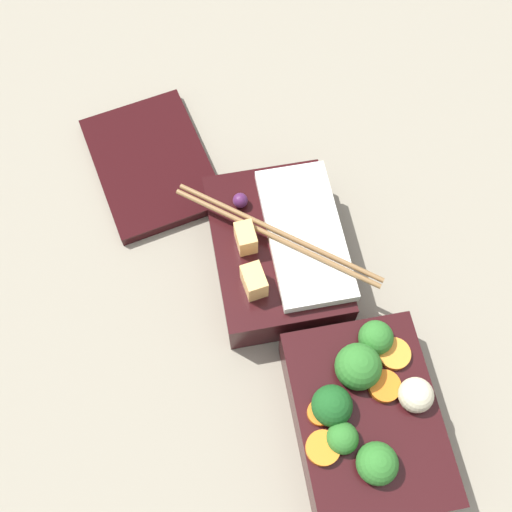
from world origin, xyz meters
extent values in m
plane|color=gray|center=(0.00, 0.00, 0.00)|extent=(3.00, 3.00, 0.00)
cube|color=black|center=(-0.09, -0.02, 0.03)|extent=(0.18, 0.13, 0.05)
sphere|color=#2D7028|center=(-0.02, -0.04, 0.06)|extent=(0.03, 0.03, 0.03)
sphere|color=#19511E|center=(-0.08, -0.06, 0.06)|extent=(0.03, 0.03, 0.03)
sphere|color=#2D7028|center=(-0.13, -0.01, 0.06)|extent=(0.04, 0.04, 0.04)
sphere|color=#19511E|center=(-0.07, 0.01, 0.06)|extent=(0.04, 0.04, 0.04)
sphere|color=#2D7028|center=(-0.10, 0.01, 0.06)|extent=(0.03, 0.03, 0.03)
sphere|color=#2D7028|center=(-0.04, -0.02, 0.06)|extent=(0.04, 0.04, 0.04)
cylinder|color=orange|center=(-0.08, 0.02, 0.05)|extent=(0.03, 0.03, 0.01)
cylinder|color=orange|center=(-0.04, -0.06, 0.05)|extent=(0.04, 0.04, 0.01)
cylinder|color=orange|center=(-0.11, 0.03, 0.06)|extent=(0.04, 0.04, 0.01)
cylinder|color=orange|center=(-0.06, -0.04, 0.06)|extent=(0.04, 0.04, 0.01)
sphere|color=beige|center=(-0.08, -0.06, 0.06)|extent=(0.03, 0.03, 0.03)
cube|color=black|center=(0.10, 0.03, 0.03)|extent=(0.18, 0.13, 0.05)
cube|color=white|center=(0.10, 0.00, 0.06)|extent=(0.16, 0.07, 0.01)
cube|color=#EAB266|center=(0.05, 0.06, 0.07)|extent=(0.03, 0.02, 0.03)
cube|color=#EAB266|center=(0.10, 0.06, 0.06)|extent=(0.03, 0.02, 0.03)
sphere|color=#4C1E4C|center=(0.15, 0.06, 0.06)|extent=(0.02, 0.02, 0.02)
cylinder|color=olive|center=(0.10, 0.03, 0.07)|extent=(0.14, 0.18, 0.01)
cylinder|color=olive|center=(0.10, 0.03, 0.07)|extent=(0.14, 0.18, 0.01)
cube|color=black|center=(0.24, 0.15, 0.01)|extent=(0.20, 0.16, 0.01)
camera|label=1|loc=(-0.16, 0.10, 0.59)|focal=42.00mm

